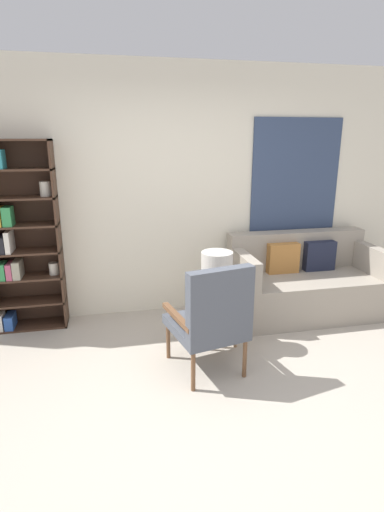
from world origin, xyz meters
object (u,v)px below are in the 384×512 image
object	(u,v)px
side_table	(221,302)
table_lamp	(217,272)
couch	(304,283)
armchair	(212,316)

from	to	relation	value
side_table	table_lamp	bearing A→B (deg)	158.85
couch	side_table	world-z (taller)	couch
armchair	table_lamp	size ratio (longest dim) A/B	2.29
side_table	table_lamp	xyz separation A→B (m)	(-0.04, 0.02, 0.29)
armchair	couch	world-z (taller)	armchair
armchair	side_table	distance (m)	0.53
couch	table_lamp	xyz separation A→B (m)	(-1.18, -0.54, 0.40)
couch	side_table	distance (m)	1.27
armchair	table_lamp	world-z (taller)	armchair
armchair	couch	xyz separation A→B (m)	(1.35, 1.03, -0.20)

